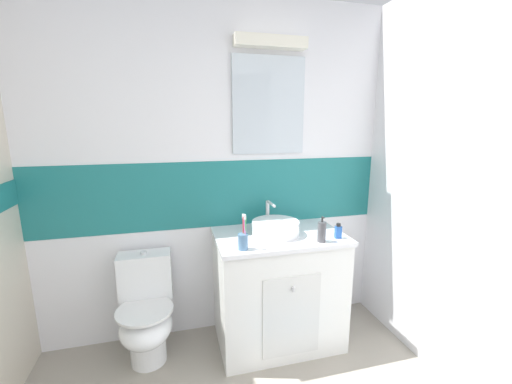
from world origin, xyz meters
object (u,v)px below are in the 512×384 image
Objects in this scene: sink_basin at (275,227)px; perfume_flask_small at (338,231)px; soap_dispenser at (322,232)px; toilet at (146,313)px; toothbrush_cup at (243,239)px.

perfume_flask_small is at bearing -25.24° from sink_basin.
toilet is at bearing 167.36° from soap_dispenser.
sink_basin reaches higher than soap_dispenser.
soap_dispenser is (1.16, -0.26, 0.57)m from toilet.
soap_dispenser is 0.15m from perfume_flask_small.
toilet is at bearing 177.33° from sink_basin.
perfume_flask_small is at bearing 13.45° from soap_dispenser.
toothbrush_cup reaches higher than soap_dispenser.
soap_dispenser is at bearing -41.01° from sink_basin.
sink_basin is 0.51× the size of toilet.
soap_dispenser reaches higher than toilet.
perfume_flask_small is at bearing 2.80° from toothbrush_cup.
sink_basin is 0.43m from perfume_flask_small.
toilet is at bearing 157.56° from toothbrush_cup.
toilet is 4.20× the size of soap_dispenser.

